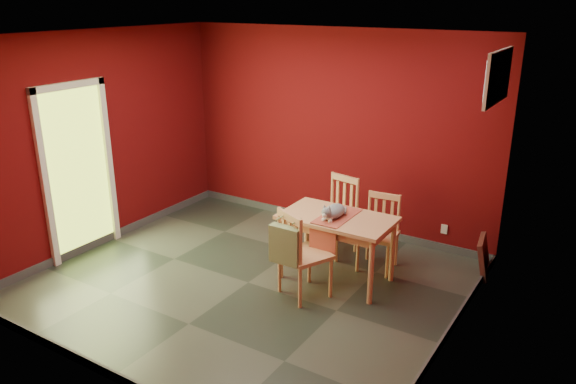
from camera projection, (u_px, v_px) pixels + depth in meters
The scene contains 13 objects.
ground at pixel (248, 282), 6.35m from camera, with size 4.50×4.50×0.00m, color #2D342D.
room_shell at pixel (248, 279), 6.33m from camera, with size 4.50×4.50×4.50m.
doorway at pixel (77, 166), 6.77m from camera, with size 0.06×1.01×2.13m.
window at pixel (498, 77), 5.25m from camera, with size 0.05×0.90×0.50m.
outlet_plate at pixel (444, 229), 7.03m from camera, with size 0.08×0.01×0.12m, color silver.
dining_table at pixel (337, 224), 6.21m from camera, with size 1.24×0.73×0.77m.
table_runner at pixel (332, 224), 6.11m from camera, with size 0.32×0.67×0.34m.
chair_far_left at pixel (337, 214), 6.98m from camera, with size 0.53×0.53×0.97m.
chair_far_right at pixel (379, 231), 6.57m from camera, with size 0.46×0.46×0.89m.
chair_near at pixel (302, 253), 5.91m from camera, with size 0.61×0.61×0.99m.
tote_bag at pixel (285, 245), 5.71m from camera, with size 0.34×0.20×0.47m.
cat at pixel (334, 209), 6.11m from camera, with size 0.21×0.41×0.20m, color slate, non-canonical shape.
picture_frame at pixel (484, 257), 6.45m from camera, with size 0.21×0.47×0.46m.
Camera 1 is at (3.39, -4.54, 3.08)m, focal length 35.00 mm.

